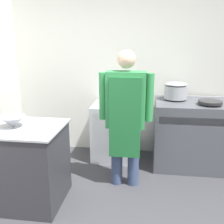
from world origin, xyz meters
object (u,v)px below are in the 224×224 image
stove (190,134)px  stock_pot (176,90)px  saute_pan (210,102)px  fridge_unit (114,131)px  mixing_bowl (13,122)px  person_cook (126,112)px

stove → stock_pot: bearing=150.9°
saute_pan → fridge_unit: bearing=170.6°
mixing_bowl → saute_pan: 2.45m
fridge_unit → person_cook: (0.24, -0.74, 0.52)m
person_cook → mixing_bowl: size_ratio=6.34×
stove → saute_pan: (0.20, -0.12, 0.51)m
stock_pot → stove: bearing=-29.1°
mixing_bowl → saute_pan: mixing_bowl is taller
stove → person_cook: (-0.87, -0.65, 0.47)m
stove → stock_pot: stock_pot is taller
stove → fridge_unit: size_ratio=1.19×
person_cook → saute_pan: (1.07, 0.53, 0.03)m
saute_pan → person_cook: bearing=-153.7°
stove → mixing_bowl: mixing_bowl is taller
person_cook → saute_pan: 1.19m
person_cook → fridge_unit: bearing=108.0°
stock_pot → saute_pan: bearing=-30.3°
fridge_unit → stock_pot: stock_pot is taller
fridge_unit → mixing_bowl: (-0.90, -1.27, 0.51)m
stove → person_cook: person_cook is taller
person_cook → stock_pot: person_cook is taller
mixing_bowl → stock_pot: 2.21m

